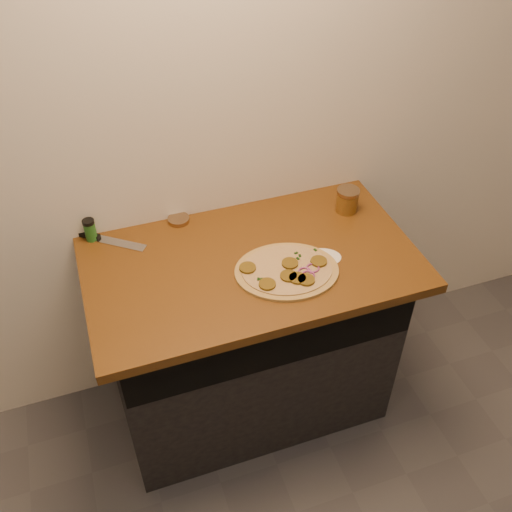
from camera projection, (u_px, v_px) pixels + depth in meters
name	position (u px, v px, depth m)	size (l,w,h in m)	color
cabinet	(249.00, 337.00, 2.40)	(1.10, 0.60, 0.86)	black
countertop	(251.00, 263.00, 2.08)	(1.20, 0.70, 0.04)	brown
pizza	(287.00, 271.00, 2.00)	(0.43, 0.43, 0.02)	tan
chefs_knife	(102.00, 239.00, 2.14)	(0.26, 0.21, 0.02)	#B7BAC1
mason_jar_lid	(179.00, 220.00, 2.22)	(0.09, 0.09, 0.02)	#947656
salsa_jar	(347.00, 200.00, 2.25)	(0.09, 0.09, 0.10)	#9E160F
spice_shaker	(90.00, 230.00, 2.12)	(0.04, 0.04, 0.09)	#205B1C
flour_spill	(322.00, 257.00, 2.07)	(0.14, 0.14, 0.00)	white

